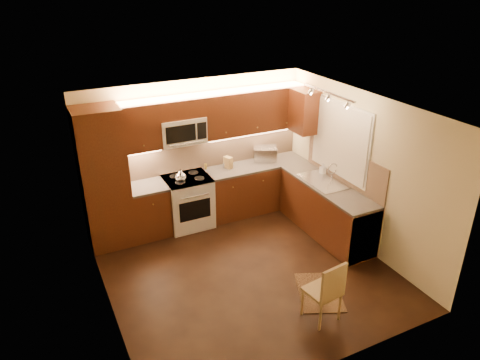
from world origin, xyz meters
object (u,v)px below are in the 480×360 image
dining_chair (322,289)px  microwave (182,130)px  kettle (181,175)px  sink (323,178)px  soap_bottle (323,169)px  stove (188,201)px  knife_block (228,162)px  toaster_oven (265,154)px

dining_chair → microwave: bearing=95.0°
microwave → kettle: (-0.14, -0.21, -0.70)m
sink → dining_chair: (-1.30, -1.86, -0.53)m
soap_bottle → sink: bearing=-134.9°
kettle → sink: bearing=-4.6°
stove → knife_block: bearing=7.1°
toaster_oven → knife_block: size_ratio=2.00×
kettle → knife_block: (0.96, 0.18, -0.02)m
dining_chair → knife_block: bearing=80.1°
stove → microwave: (0.00, 0.14, 1.26)m
knife_block → toaster_oven: bearing=-19.3°
toaster_oven → stove: bearing=-150.7°
stove → soap_bottle: (2.18, -0.86, 0.54)m
knife_block → microwave: bearing=156.2°
microwave → toaster_oven: 1.73m
knife_block → soap_bottle: 1.67m
stove → kettle: size_ratio=4.49×
sink → kettle: bearing=153.9°
microwave → kettle: size_ratio=3.71×
kettle → dining_chair: kettle is taller
stove → sink: sink is taller
microwave → dining_chair: (0.70, -3.12, -1.28)m
dining_chair → kettle: bearing=98.4°
stove → toaster_oven: size_ratio=2.19×
stove → sink: 2.35m
kettle → knife_block: size_ratio=0.98×
kettle → toaster_oven: bearing=28.5°
toaster_oven → knife_block: toaster_oven is taller
microwave → kettle: bearing=-122.5°
sink → dining_chair: size_ratio=0.97×
stove → dining_chair: bearing=-76.8°
microwave → sink: size_ratio=0.88×
sink → dining_chair: 2.33m
kettle → microwave: bearing=79.0°
stove → toaster_oven: bearing=4.8°
microwave → knife_block: size_ratio=3.62×
sink → soap_bottle: bearing=55.8°
microwave → soap_bottle: bearing=-24.6°
stove → soap_bottle: size_ratio=4.64×
knife_block → dining_chair: 3.14m
sink → stove: bearing=150.6°
microwave → knife_block: (0.82, -0.03, -0.72)m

